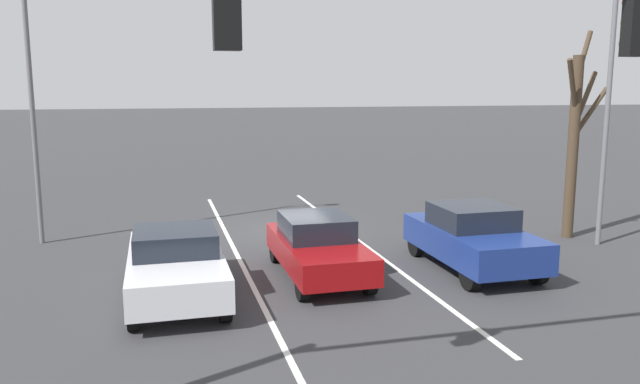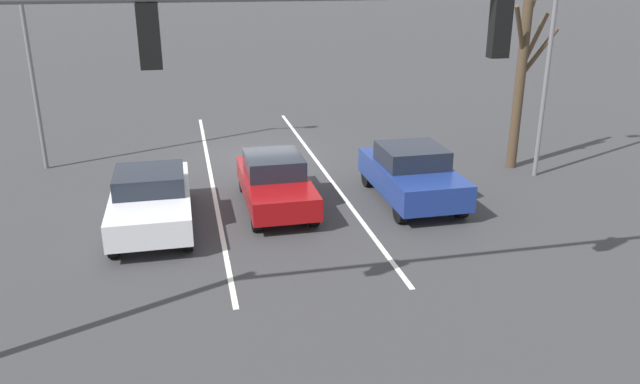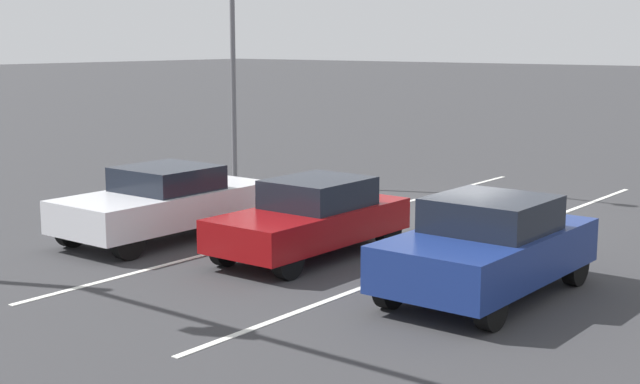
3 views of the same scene
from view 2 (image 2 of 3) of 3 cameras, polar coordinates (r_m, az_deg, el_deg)
The scene contains 9 objects.
ground_plane at distance 22.16m, azimuth -5.53°, elevation 3.33°, with size 240.00×240.00×0.00m, color #333335.
lane_stripe_left_divider at distance 20.41m, azimuth 0.35°, elevation 1.97°, with size 0.12×16.36×0.01m, color silver.
lane_stripe_center_divider at distance 19.94m, azimuth -9.91°, elevation 1.23°, with size 0.12×16.36×0.01m, color silver.
car_navy_leftlane_front at distance 17.75m, azimuth 8.39°, elevation 1.67°, with size 1.95×4.12×1.58m.
car_maroon_midlane_front at distance 17.17m, azimuth -4.13°, elevation 0.96°, with size 1.73×4.15×1.44m.
car_silver_rightlane_front at distance 16.40m, azimuth -15.19°, elevation -0.56°, with size 1.94×4.52×1.47m.
traffic_signal_gantry at distance 9.87m, azimuth -13.25°, elevation 10.26°, with size 13.00×0.37×6.32m.
street_lamp_left_shoulder at distance 20.10m, azimuth 20.36°, elevation 15.96°, with size 1.74×0.24×9.42m.
bare_tree_near at distance 21.14m, azimuth 17.99°, elevation 10.07°, with size 2.22×1.30×6.06m.
Camera 2 is at (2.56, 21.09, 6.30)m, focal length 35.00 mm.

